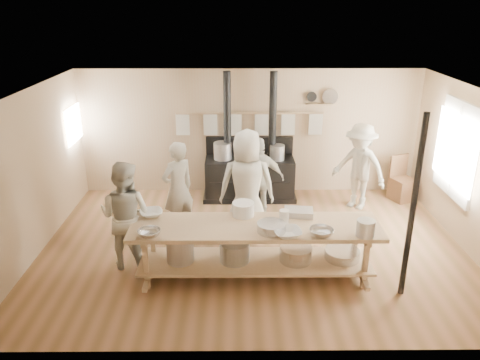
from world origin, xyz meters
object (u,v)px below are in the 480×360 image
object	(u,v)px
roasting_pan	(299,212)
prep_table	(255,245)
cook_by_window	(359,167)
cook_far_left	(178,189)
chair	(402,187)
cook_center	(247,186)
cook_right	(259,180)
cook_left	(125,215)
stove	(249,174)

from	to	relation	value
roasting_pan	prep_table	bearing A→B (deg)	-153.72
prep_table	cook_by_window	bearing A→B (deg)	49.59
cook_far_left	roasting_pan	bearing A→B (deg)	109.88
chair	roasting_pan	size ratio (longest dim) A/B	2.16
cook_center	cook_right	bearing A→B (deg)	-109.38
cook_left	chair	world-z (taller)	cook_left
prep_table	chair	size ratio (longest dim) A/B	3.90
cook_left	chair	distance (m)	5.71
prep_table	cook_left	world-z (taller)	cook_left
cook_right	cook_by_window	bearing A→B (deg)	-171.71
prep_table	cook_by_window	distance (m)	3.29
cook_left	cook_center	bearing A→B (deg)	-138.06
roasting_pan	cook_by_window	bearing A→B (deg)	56.10
cook_far_left	cook_center	world-z (taller)	cook_center
cook_left	cook_center	distance (m)	2.06
cook_far_left	stove	bearing A→B (deg)	-169.35
stove	cook_center	bearing A→B (deg)	-92.90
cook_center	chair	distance (m)	3.69
cook_center	chair	world-z (taller)	cook_center
cook_center	roasting_pan	xyz separation A→B (m)	(0.76, -0.92, -0.06)
cook_right	cook_left	bearing A→B (deg)	30.93
cook_far_left	cook_right	size ratio (longest dim) A/B	1.06
cook_far_left	cook_left	bearing A→B (deg)	16.95
cook_right	cook_far_left	bearing A→B (deg)	14.33
cook_left	roasting_pan	size ratio (longest dim) A/B	3.99
stove	cook_right	distance (m)	1.11
prep_table	cook_by_window	size ratio (longest dim) A/B	2.11
prep_table	cook_right	world-z (taller)	cook_right
cook_far_left	cook_center	size ratio (longest dim) A/B	0.88
cook_right	roasting_pan	distance (m)	1.71
prep_table	cook_by_window	world-z (taller)	cook_by_window
prep_table	cook_right	xyz separation A→B (m)	(0.15, 1.95, 0.28)
cook_center	cook_far_left	bearing A→B (deg)	-8.43
stove	prep_table	bearing A→B (deg)	-90.04
stove	chair	world-z (taller)	stove
cook_far_left	cook_right	distance (m)	1.52
stove	cook_right	world-z (taller)	stove
prep_table	cook_left	size ratio (longest dim) A/B	2.11
prep_table	cook_by_window	xyz separation A→B (m)	(2.12, 2.49, 0.33)
chair	roasting_pan	bearing A→B (deg)	-156.67
prep_table	cook_far_left	bearing A→B (deg)	132.11
cook_left	cook_by_window	bearing A→B (deg)	-136.35
cook_right	chair	world-z (taller)	cook_right
stove	cook_left	size ratio (longest dim) A/B	1.53
cook_left	cook_right	distance (m)	2.64
cook_right	chair	size ratio (longest dim) A/B	1.73
stove	roasting_pan	world-z (taller)	stove
stove	cook_center	xyz separation A→B (m)	(-0.09, -1.77, 0.44)
stove	cook_left	distance (m)	3.32
cook_center	cook_by_window	distance (m)	2.53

